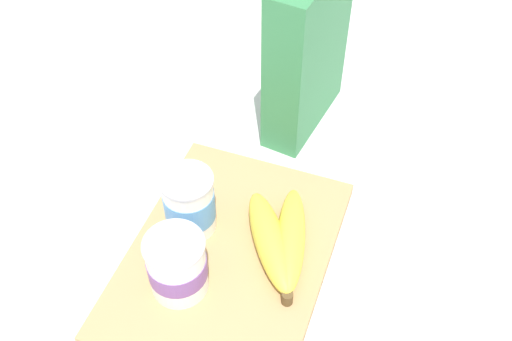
{
  "coord_description": "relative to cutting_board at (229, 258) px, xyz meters",
  "views": [
    {
      "loc": [
        -0.38,
        -0.18,
        0.64
      ],
      "look_at": [
        0.1,
        0.0,
        0.07
      ],
      "focal_mm": 41.38,
      "sensor_mm": 36.0,
      "label": 1
    }
  ],
  "objects": [
    {
      "name": "cereal_box",
      "position": [
        0.29,
        -0.01,
        0.12
      ],
      "size": [
        0.18,
        0.08,
        0.25
      ],
      "primitive_type": "cube",
      "rotation": [
        0.0,
        0.0,
        -0.14
      ],
      "color": "#38844C",
      "rests_on": "ground_plane"
    },
    {
      "name": "yogurt_cup_back",
      "position": [
        0.03,
        0.06,
        0.05
      ],
      "size": [
        0.07,
        0.07,
        0.09
      ],
      "color": "white",
      "rests_on": "cutting_board"
    },
    {
      "name": "ground_plane",
      "position": [
        0.0,
        0.0,
        -0.01
      ],
      "size": [
        2.4,
        2.4,
        0.0
      ],
      "primitive_type": "plane",
      "color": "silver"
    },
    {
      "name": "banana_bunch",
      "position": [
        0.03,
        -0.06,
        0.03
      ],
      "size": [
        0.17,
        0.12,
        0.03
      ],
      "color": "yellow",
      "rests_on": "cutting_board"
    },
    {
      "name": "yogurt_cup_front",
      "position": [
        -0.06,
        0.04,
        0.05
      ],
      "size": [
        0.07,
        0.07,
        0.09
      ],
      "color": "white",
      "rests_on": "cutting_board"
    },
    {
      "name": "cutting_board",
      "position": [
        0.0,
        0.0,
        0.0
      ],
      "size": [
        0.33,
        0.24,
        0.02
      ],
      "primitive_type": "cube",
      "color": "tan",
      "rests_on": "ground_plane"
    }
  ]
}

